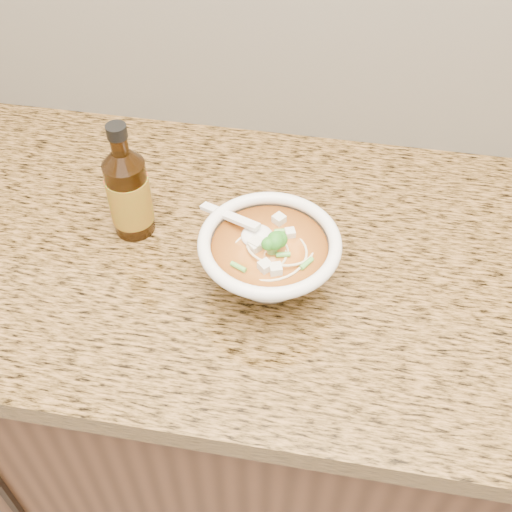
# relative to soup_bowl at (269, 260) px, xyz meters

# --- Properties ---
(cabinet) EXTENTS (4.00, 0.65, 0.86)m
(cabinet) POSITION_rel_soup_bowl_xyz_m (0.07, 0.07, -0.52)
(cabinet) COLOR #321B0F
(cabinet) RESTS_ON ground
(counter_slab) EXTENTS (4.00, 0.68, 0.04)m
(counter_slab) POSITION_rel_soup_bowl_xyz_m (0.07, 0.07, -0.07)
(counter_slab) COLOR brown
(counter_slab) RESTS_ON cabinet
(soup_bowl) EXTENTS (0.22, 0.21, 0.12)m
(soup_bowl) POSITION_rel_soup_bowl_xyz_m (0.00, 0.00, 0.00)
(soup_bowl) COLOR white
(soup_bowl) RESTS_ON counter_slab
(hot_sauce_bottle) EXTENTS (0.09, 0.09, 0.21)m
(hot_sauce_bottle) POSITION_rel_soup_bowl_xyz_m (-0.24, 0.08, 0.03)
(hot_sauce_bottle) COLOR #311906
(hot_sauce_bottle) RESTS_ON counter_slab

